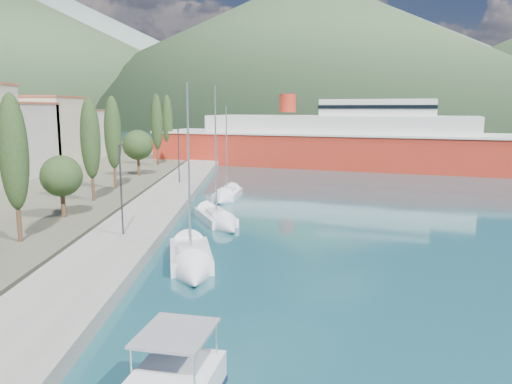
{
  "coord_description": "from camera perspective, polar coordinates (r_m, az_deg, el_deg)",
  "views": [
    {
      "loc": [
        0.27,
        -20.02,
        9.23
      ],
      "look_at": [
        0.0,
        14.0,
        3.5
      ],
      "focal_mm": 35.0,
      "sensor_mm": 36.0,
      "label": 1
    }
  ],
  "objects": [
    {
      "name": "ground",
      "position": [
        140.33,
        0.34,
        5.79
      ],
      "size": [
        1400.0,
        1400.0,
        0.0
      ],
      "primitive_type": "plane",
      "color": "#194A54"
    },
    {
      "name": "tree_row",
      "position": [
        55.34,
        -15.92,
        5.78
      ],
      "size": [
        3.83,
        64.68,
        10.76
      ],
      "color": "#47301E",
      "rests_on": "land_strip"
    },
    {
      "name": "lamp_posts",
      "position": [
        35.33,
        -14.76,
        0.87
      ],
      "size": [
        0.15,
        45.45,
        6.06
      ],
      "color": "#2D2D33",
      "rests_on": "quay"
    },
    {
      "name": "quay",
      "position": [
        47.77,
        -10.75,
        -1.26
      ],
      "size": [
        5.0,
        88.0,
        0.8
      ],
      "primitive_type": "cube",
      "color": "gray",
      "rests_on": "ground"
    },
    {
      "name": "sailboat_mid",
      "position": [
        39.63,
        -3.89,
        -3.5
      ],
      "size": [
        4.91,
        8.46,
        11.84
      ],
      "color": "silver",
      "rests_on": "ground"
    },
    {
      "name": "sailboat_far",
      "position": [
        50.52,
        -3.63,
        -0.65
      ],
      "size": [
        3.16,
        7.29,
        10.38
      ],
      "color": "silver",
      "rests_on": "ground"
    },
    {
      "name": "ferry",
      "position": [
        81.17,
        9.48,
        5.52
      ],
      "size": [
        61.81,
        33.22,
        12.13
      ],
      "color": "#B62B1B",
      "rests_on": "ground"
    },
    {
      "name": "hills_far",
      "position": [
        657.1,
        13.07,
        15.28
      ],
      "size": [
        1480.0,
        900.0,
        180.0
      ],
      "color": "slate",
      "rests_on": "ground"
    },
    {
      "name": "hills_near",
      "position": [
        406.49,
        14.88,
        14.89
      ],
      "size": [
        1010.0,
        520.0,
        115.0
      ],
      "color": "#354D2F",
      "rests_on": "ground"
    },
    {
      "name": "sailboat_near",
      "position": [
        29.02,
        -7.33,
        -8.42
      ],
      "size": [
        3.81,
        8.39,
        11.62
      ],
      "color": "silver",
      "rests_on": "ground"
    }
  ]
}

